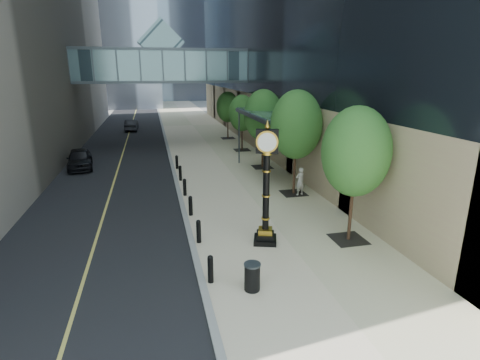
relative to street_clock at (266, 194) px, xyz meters
name	(u,v)px	position (x,y,z in m)	size (l,w,h in m)	color
ground	(295,289)	(-0.03, -3.56, -2.23)	(320.00, 320.00, 0.00)	gray
road	(131,128)	(-7.03, 36.44, -2.22)	(8.00, 180.00, 0.02)	black
sidewalk	(193,125)	(0.97, 36.44, -2.20)	(8.00, 180.00, 0.06)	beige
curb	(162,126)	(-3.03, 36.44, -2.20)	(0.25, 180.00, 0.07)	gray
skywalk	(162,64)	(-3.03, 24.44, 5.48)	(17.00, 4.20, 5.80)	slate
entrance_canopy	(270,115)	(3.45, 10.44, 1.96)	(3.00, 8.00, 4.38)	#383F44
bollard_row	(187,197)	(-2.73, 5.44, -1.72)	(0.20, 16.20, 0.90)	black
street_trees	(270,120)	(3.57, 10.68, 1.59)	(2.93, 28.58, 6.01)	black
street_clock	(266,194)	(0.00, 0.00, 0.00)	(1.18, 1.18, 5.01)	black
trash_bin	(252,278)	(-1.47, -3.34, -1.72)	(0.52, 0.52, 0.90)	black
pedestrian	(300,181)	(3.79, 5.56, -1.34)	(0.60, 0.40, 1.66)	#AEAAA0
car_near	(80,159)	(-9.77, 15.41, -1.48)	(1.72, 4.27, 1.45)	black
car_far	(132,125)	(-6.76, 33.84, -1.55)	(1.40, 4.03, 1.33)	black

